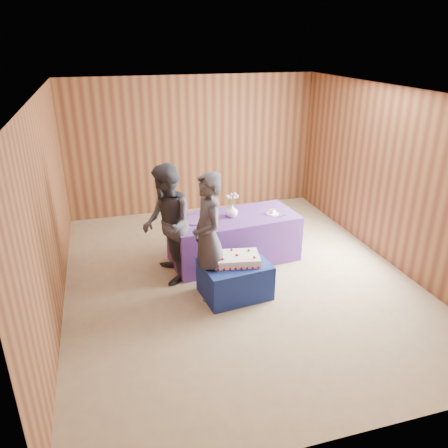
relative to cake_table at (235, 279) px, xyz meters
name	(u,v)px	position (x,y,z in m)	size (l,w,h in m)	color
ground	(238,277)	(0.18, 0.43, -0.25)	(6.00, 6.00, 0.00)	tan
room_shell	(239,161)	(0.18, 0.43, 1.55)	(5.04, 6.04, 2.72)	brown
cake_table	(235,279)	(0.00, 0.00, 0.00)	(0.90, 0.70, 0.50)	navy
serving_table	(234,238)	(0.30, 1.02, 0.12)	(2.00, 0.90, 0.75)	#57348F
sheet_cake	(236,259)	(0.02, 0.01, 0.31)	(0.71, 0.54, 0.15)	silver
vase	(232,211)	(0.27, 1.04, 0.60)	(0.19, 0.19, 0.20)	white
flower_spray	(232,197)	(0.27, 1.04, 0.83)	(0.20, 0.21, 0.16)	#34702C
platter	(195,220)	(-0.33, 1.03, 0.51)	(0.38, 0.38, 0.02)	#6C4A94
plate	(272,214)	(0.92, 0.96, 0.51)	(0.20, 0.20, 0.01)	white
cake_slice	(273,211)	(0.92, 0.96, 0.55)	(0.10, 0.09, 0.09)	silver
knife	(281,217)	(1.01, 0.82, 0.50)	(0.26, 0.02, 0.00)	silver
guest_left	(208,237)	(-0.35, 0.09, 0.64)	(0.65, 0.43, 1.79)	#383741
guest_right	(167,225)	(-0.81, 0.69, 0.63)	(0.86, 0.67, 1.76)	#30313A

